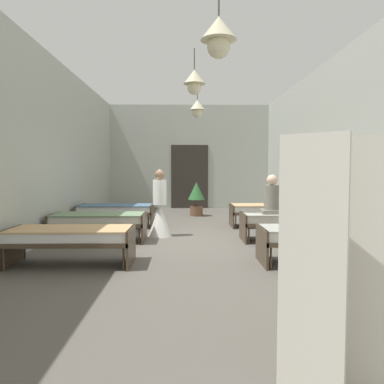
{
  "coord_description": "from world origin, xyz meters",
  "views": [
    {
      "loc": [
        -0.18,
        -7.69,
        1.48
      ],
      "look_at": [
        0.0,
        1.87,
        0.9
      ],
      "focal_mm": 35.09,
      "sensor_mm": 36.0,
      "label": 1
    }
  ],
  "objects_px": {
    "bed_right_row_1": "(288,220)",
    "bed_left_row_1": "(99,220)",
    "nurse_near_aisle": "(160,212)",
    "bed_right_row_2": "(268,210)",
    "bed_left_row_0": "(71,237)",
    "bed_right_row_0": "(321,236)",
    "patient_seated_primary": "(272,199)",
    "privacy_screen": "(378,272)",
    "bed_left_row_2": "(116,210)",
    "potted_plant": "(196,196)"
  },
  "relations": [
    {
      "from": "bed_right_row_1",
      "to": "bed_left_row_1",
      "type": "bearing_deg",
      "value": 180.0
    },
    {
      "from": "bed_left_row_1",
      "to": "nurse_near_aisle",
      "type": "bearing_deg",
      "value": 25.35
    },
    {
      "from": "bed_right_row_2",
      "to": "bed_left_row_0",
      "type": "bearing_deg",
      "value": -135.79
    },
    {
      "from": "bed_left_row_0",
      "to": "bed_right_row_0",
      "type": "height_order",
      "value": "same"
    },
    {
      "from": "bed_right_row_1",
      "to": "patient_seated_primary",
      "type": "relative_size",
      "value": 2.37
    },
    {
      "from": "bed_right_row_2",
      "to": "privacy_screen",
      "type": "xyz_separation_m",
      "value": [
        -0.95,
        -7.34,
        0.41
      ]
    },
    {
      "from": "bed_left_row_1",
      "to": "bed_left_row_2",
      "type": "xyz_separation_m",
      "value": [
        0.0,
        1.9,
        0.0
      ]
    },
    {
      "from": "bed_left_row_2",
      "to": "patient_seated_primary",
      "type": "height_order",
      "value": "patient_seated_primary"
    },
    {
      "from": "bed_right_row_0",
      "to": "bed_left_row_1",
      "type": "xyz_separation_m",
      "value": [
        -3.91,
        1.9,
        0.0
      ]
    },
    {
      "from": "bed_right_row_2",
      "to": "patient_seated_primary",
      "type": "relative_size",
      "value": 2.37
    },
    {
      "from": "bed_left_row_0",
      "to": "bed_left_row_1",
      "type": "distance_m",
      "value": 1.9
    },
    {
      "from": "bed_right_row_0",
      "to": "bed_right_row_1",
      "type": "relative_size",
      "value": 1.0
    },
    {
      "from": "bed_right_row_0",
      "to": "nurse_near_aisle",
      "type": "bearing_deg",
      "value": 137.4
    },
    {
      "from": "bed_right_row_0",
      "to": "nurse_near_aisle",
      "type": "distance_m",
      "value": 3.66
    },
    {
      "from": "bed_right_row_0",
      "to": "bed_right_row_1",
      "type": "xyz_separation_m",
      "value": [
        0.0,
        1.9,
        0.0
      ]
    },
    {
      "from": "nurse_near_aisle",
      "to": "privacy_screen",
      "type": "height_order",
      "value": "privacy_screen"
    },
    {
      "from": "bed_right_row_1",
      "to": "nurse_near_aisle",
      "type": "xyz_separation_m",
      "value": [
        -2.69,
        0.58,
        0.09
      ]
    },
    {
      "from": "nurse_near_aisle",
      "to": "potted_plant",
      "type": "bearing_deg",
      "value": -111.49
    },
    {
      "from": "bed_right_row_0",
      "to": "potted_plant",
      "type": "xyz_separation_m",
      "value": [
        -1.77,
        6.08,
        0.2
      ]
    },
    {
      "from": "nurse_near_aisle",
      "to": "patient_seated_primary",
      "type": "distance_m",
      "value": 2.45
    },
    {
      "from": "privacy_screen",
      "to": "bed_left_row_1",
      "type": "bearing_deg",
      "value": 140.16
    },
    {
      "from": "nurse_near_aisle",
      "to": "privacy_screen",
      "type": "xyz_separation_m",
      "value": [
        1.74,
        -6.02,
        0.32
      ]
    },
    {
      "from": "bed_right_row_1",
      "to": "bed_right_row_2",
      "type": "relative_size",
      "value": 1.0
    },
    {
      "from": "bed_left_row_2",
      "to": "bed_right_row_2",
      "type": "distance_m",
      "value": 3.91
    },
    {
      "from": "bed_left_row_2",
      "to": "potted_plant",
      "type": "distance_m",
      "value": 3.13
    },
    {
      "from": "bed_right_row_0",
      "to": "privacy_screen",
      "type": "distance_m",
      "value": 3.69
    },
    {
      "from": "bed_left_row_2",
      "to": "nurse_near_aisle",
      "type": "bearing_deg",
      "value": -47.48
    },
    {
      "from": "bed_left_row_1",
      "to": "bed_right_row_1",
      "type": "relative_size",
      "value": 1.0
    },
    {
      "from": "nurse_near_aisle",
      "to": "privacy_screen",
      "type": "distance_m",
      "value": 6.27
    },
    {
      "from": "bed_left_row_0",
      "to": "nurse_near_aisle",
      "type": "distance_m",
      "value": 2.76
    },
    {
      "from": "bed_left_row_0",
      "to": "bed_right_row_1",
      "type": "bearing_deg",
      "value": 25.93
    },
    {
      "from": "bed_left_row_2",
      "to": "bed_right_row_2",
      "type": "xyz_separation_m",
      "value": [
        3.91,
        0.0,
        0.0
      ]
    },
    {
      "from": "bed_right_row_2",
      "to": "nurse_near_aisle",
      "type": "height_order",
      "value": "nurse_near_aisle"
    },
    {
      "from": "nurse_near_aisle",
      "to": "potted_plant",
      "type": "distance_m",
      "value": 3.72
    },
    {
      "from": "bed_left_row_0",
      "to": "patient_seated_primary",
      "type": "height_order",
      "value": "patient_seated_primary"
    },
    {
      "from": "bed_right_row_2",
      "to": "nurse_near_aisle",
      "type": "bearing_deg",
      "value": -153.8
    },
    {
      "from": "bed_left_row_0",
      "to": "bed_left_row_2",
      "type": "distance_m",
      "value": 3.8
    },
    {
      "from": "bed_left_row_0",
      "to": "potted_plant",
      "type": "bearing_deg",
      "value": 70.61
    },
    {
      "from": "patient_seated_primary",
      "to": "potted_plant",
      "type": "xyz_separation_m",
      "value": [
        -1.42,
        4.23,
        -0.23
      ]
    },
    {
      "from": "bed_left_row_0",
      "to": "bed_right_row_0",
      "type": "xyz_separation_m",
      "value": [
        3.91,
        0.0,
        0.0
      ]
    },
    {
      "from": "bed_right_row_0",
      "to": "privacy_screen",
      "type": "height_order",
      "value": "privacy_screen"
    },
    {
      "from": "bed_left_row_0",
      "to": "bed_left_row_2",
      "type": "xyz_separation_m",
      "value": [
        0.0,
        3.8,
        0.0
      ]
    },
    {
      "from": "bed_right_row_0",
      "to": "bed_left_row_1",
      "type": "distance_m",
      "value": 4.34
    },
    {
      "from": "bed_left_row_0",
      "to": "nurse_near_aisle",
      "type": "relative_size",
      "value": 1.28
    },
    {
      "from": "potted_plant",
      "to": "patient_seated_primary",
      "type": "bearing_deg",
      "value": -71.44
    },
    {
      "from": "bed_left_row_2",
      "to": "bed_left_row_0",
      "type": "bearing_deg",
      "value": -90.0
    },
    {
      "from": "bed_left_row_1",
      "to": "bed_right_row_2",
      "type": "bearing_deg",
      "value": 25.93
    },
    {
      "from": "nurse_near_aisle",
      "to": "potted_plant",
      "type": "height_order",
      "value": "nurse_near_aisle"
    },
    {
      "from": "potted_plant",
      "to": "privacy_screen",
      "type": "relative_size",
      "value": 0.63
    },
    {
      "from": "bed_right_row_0",
      "to": "bed_right_row_2",
      "type": "xyz_separation_m",
      "value": [
        0.0,
        3.8,
        0.0
      ]
    }
  ]
}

